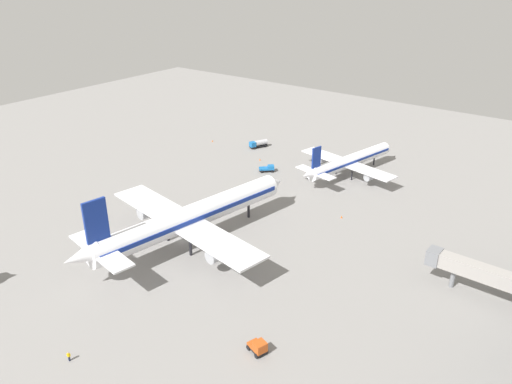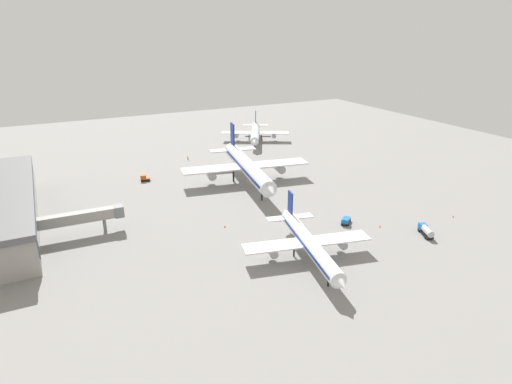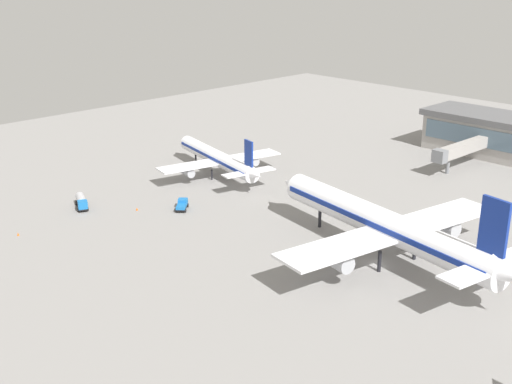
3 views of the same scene
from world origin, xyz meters
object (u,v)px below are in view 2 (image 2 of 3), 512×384
at_px(airplane_distant, 255,132).
at_px(ground_crew_worker, 188,158).
at_px(baggage_tug, 145,178).
at_px(pushback_tractor, 346,221).
at_px(safety_cone_far_side, 453,216).
at_px(fuel_truck, 426,230).
at_px(safety_cone_near_gate, 225,226).
at_px(safety_cone_mid_apron, 380,226).
at_px(airplane_at_gate, 309,243).
at_px(airplane_taxiing, 247,166).

distance_m(airplane_distant, ground_crew_worker, 41.87).
bearing_deg(baggage_tug, pushback_tractor, 142.41).
bearing_deg(safety_cone_far_side, airplane_distant, -173.72).
xyz_separation_m(fuel_truck, safety_cone_near_gate, (-28.64, -46.18, -1.09)).
distance_m(pushback_tractor, safety_cone_mid_apron, 9.43).
bearing_deg(safety_cone_far_side, safety_cone_mid_apron, -100.76).
xyz_separation_m(airplane_at_gate, safety_cone_mid_apron, (-6.05, 27.70, -4.05)).
xyz_separation_m(airplane_taxiing, airplane_distant, (-52.33, 29.38, -1.78)).
height_order(airplane_distant, fuel_truck, airplane_distant).
bearing_deg(fuel_truck, ground_crew_worker, 43.27).
bearing_deg(baggage_tug, safety_cone_near_gate, 120.63).
bearing_deg(ground_crew_worker, airplane_taxiing, -24.33).
xyz_separation_m(airplane_taxiing, ground_crew_worker, (-37.66, -9.67, -5.47)).
xyz_separation_m(baggage_tug, ground_crew_worker, (-19.04, 22.61, -0.31)).
height_order(airplane_at_gate, fuel_truck, airplane_at_gate).
distance_m(fuel_truck, pushback_tractor, 21.24).
relative_size(airplane_at_gate, airplane_taxiing, 0.68).
bearing_deg(baggage_tug, airplane_distant, -133.25).
height_order(airplane_taxiing, safety_cone_mid_apron, airplane_taxiing).
xyz_separation_m(baggage_tug, safety_cone_mid_apron, (68.20, 49.63, -0.86)).
distance_m(airplane_distant, fuel_truck, 111.39).
xyz_separation_m(airplane_at_gate, baggage_tug, (-74.25, -21.93, -3.19)).
xyz_separation_m(safety_cone_mid_apron, safety_cone_far_side, (4.51, 23.74, 0.00)).
xyz_separation_m(baggage_tug, pushback_tractor, (62.15, 42.44, -0.19)).
bearing_deg(fuel_truck, safety_cone_mid_apron, 62.13).
bearing_deg(ground_crew_worker, safety_cone_near_gate, -48.51).
height_order(airplane_taxiing, baggage_tug, airplane_taxiing).
xyz_separation_m(pushback_tractor, ground_crew_worker, (-81.19, -19.83, -0.12)).
distance_m(airplane_at_gate, safety_cone_mid_apron, 28.64).
distance_m(airplane_taxiing, baggage_tug, 37.62).
bearing_deg(fuel_truck, pushback_tractor, 67.17).
bearing_deg(safety_cone_mid_apron, fuel_truck, 38.49).
height_order(airplane_at_gate, baggage_tug, airplane_at_gate).
height_order(ground_crew_worker, safety_cone_mid_apron, ground_crew_worker).
bearing_deg(safety_cone_near_gate, safety_cone_mid_apron, 63.52).
distance_m(fuel_truck, safety_cone_far_side, 17.05).
bearing_deg(pushback_tractor, safety_cone_far_side, 118.71).
relative_size(airplane_taxiing, fuel_truck, 8.71).
bearing_deg(fuel_truck, safety_cone_near_gate, 81.83).
distance_m(airplane_taxiing, safety_cone_far_side, 68.20).
bearing_deg(safety_cone_far_side, fuel_truck, -73.51).
height_order(airplane_at_gate, safety_cone_mid_apron, airplane_at_gate).
xyz_separation_m(fuel_truck, ground_crew_worker, (-96.59, -34.45, -0.54)).
bearing_deg(airplane_taxiing, pushback_tractor, 23.01).
xyz_separation_m(airplane_distant, pushback_tractor, (95.86, -19.22, -3.56)).
xyz_separation_m(airplane_taxiing, safety_cone_mid_apron, (49.58, 17.36, -6.02)).
distance_m(ground_crew_worker, safety_cone_mid_apron, 91.33).
distance_m(safety_cone_near_gate, safety_cone_far_side, 66.87).
height_order(fuel_truck, baggage_tug, fuel_truck).
relative_size(safety_cone_near_gate, safety_cone_far_side, 1.00).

